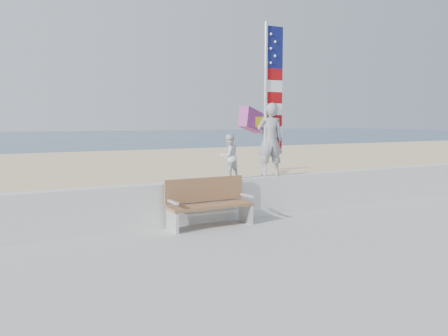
{
  "coord_description": "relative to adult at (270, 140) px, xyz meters",
  "views": [
    {
      "loc": [
        -4.74,
        -7.07,
        2.36
      ],
      "look_at": [
        0.2,
        1.8,
        1.35
      ],
      "focal_mm": 38.0,
      "sensor_mm": 36.0,
      "label": 1
    }
  ],
  "objects": [
    {
      "name": "sand",
      "position": [
        -1.53,
        7.0,
        -1.89
      ],
      "size": [
        90.0,
        40.0,
        0.08
      ],
      "primitive_type": "cube",
      "color": "beige",
      "rests_on": "ground"
    },
    {
      "name": "parafoil_kite",
      "position": [
        0.94,
        2.23,
        0.45
      ],
      "size": [
        1.11,
        0.79,
        0.76
      ],
      "color": "red",
      "rests_on": "ground"
    },
    {
      "name": "seawall",
      "position": [
        -1.53,
        0.0,
        -1.3
      ],
      "size": [
        30.0,
        0.35,
        0.9
      ],
      "primitive_type": "cube",
      "color": "silver",
      "rests_on": "boardwalk"
    },
    {
      "name": "flag",
      "position": [
        -0.0,
        -0.0,
        1.07
      ],
      "size": [
        0.5,
        0.08,
        3.5
      ],
      "color": "white",
      "rests_on": "seawall"
    },
    {
      "name": "ground",
      "position": [
        -1.53,
        -2.0,
        -1.93
      ],
      "size": [
        220.0,
        220.0,
        0.0
      ],
      "primitive_type": "plane",
      "color": "#304961",
      "rests_on": "ground"
    },
    {
      "name": "bench",
      "position": [
        -1.84,
        -0.45,
        -1.24
      ],
      "size": [
        1.8,
        0.57,
        1.0
      ],
      "color": "#91633F",
      "rests_on": "boardwalk"
    },
    {
      "name": "adult",
      "position": [
        0.0,
        0.0,
        0.0
      ],
      "size": [
        0.7,
        0.55,
        1.7
      ],
      "primitive_type": "imported",
      "rotation": [
        0.0,
        0.0,
        2.88
      ],
      "color": "gray",
      "rests_on": "seawall"
    },
    {
      "name": "child",
      "position": [
        -1.1,
        0.0,
        -0.35
      ],
      "size": [
        0.55,
        0.47,
        0.99
      ],
      "primitive_type": "imported",
      "rotation": [
        0.0,
        0.0,
        3.35
      ],
      "color": "silver",
      "rests_on": "seawall"
    }
  ]
}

